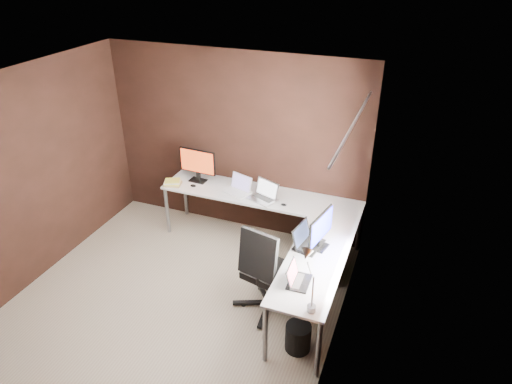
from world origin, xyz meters
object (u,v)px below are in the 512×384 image
monitor_left (198,163)px  laptop_silver (264,195)px  wastebasket (298,337)px  drawer_pedestal (323,251)px  laptop_white (239,188)px  laptop_black_small (297,278)px  laptop_black_big (306,241)px  desk_lamp (308,272)px  monitor_right (321,229)px  book_stack (173,183)px  office_chair (267,285)px

monitor_left → laptop_silver: bearing=-5.3°
wastebasket → laptop_silver: bearing=121.0°
drawer_pedestal → laptop_silver: laptop_silver is taller
laptop_white → laptop_black_small: bearing=-31.5°
drawer_pedestal → laptop_black_big: bearing=-100.1°
desk_lamp → monitor_right: bearing=91.0°
monitor_left → wastebasket: bearing=-38.0°
monitor_right → laptop_black_big: size_ratio=1.27×
laptop_black_big → wastebasket: 1.01m
monitor_left → laptop_silver: size_ratio=1.27×
laptop_white → book_stack: size_ratio=1.48×
drawer_pedestal → monitor_right: 0.85m
book_stack → wastebasket: 2.74m
laptop_black_big → laptop_black_small: bearing=-162.6°
monitor_right → laptop_black_big: (-0.15, -0.01, -0.19)m
book_stack → office_chair: size_ratio=0.24×
laptop_black_big → book_stack: bearing=81.2°
laptop_white → book_stack: 0.93m
office_chair → laptop_white: bearing=138.2°
laptop_black_small → monitor_right: bearing=-7.9°
laptop_black_big → laptop_black_small: (0.08, -0.63, -0.01)m
monitor_right → monitor_left: bearing=76.2°
monitor_right → laptop_silver: (-0.93, 0.78, -0.19)m
book_stack → office_chair: (1.74, -1.03, -0.44)m
drawer_pedestal → book_stack: (-2.16, 0.17, 0.46)m
laptop_black_small → office_chair: size_ratio=0.27×
laptop_silver → book_stack: size_ratio=1.60×
laptop_silver → wastebasket: bearing=-37.3°
drawer_pedestal → desk_lamp: bearing=-83.8°
monitor_right → wastebasket: size_ratio=1.69×
monitor_right → laptop_silver: size_ratio=1.21×
monitor_left → laptop_white: monitor_left is taller
book_stack → laptop_white: bearing=9.1°
laptop_silver → office_chair: 1.29m
desk_lamp → office_chair: bearing=129.5°
office_chair → laptop_black_big: bearing=57.5°
monitor_right → wastebasket: bearing=-167.0°
wastebasket → desk_lamp: bearing=-57.1°
monitor_left → laptop_white: (0.64, -0.10, -0.21)m
monitor_left → laptop_black_small: bearing=-36.9°
desk_lamp → wastebasket: 0.97m
drawer_pedestal → laptop_white: 1.37m
laptop_black_small → laptop_white: bearing=37.9°
desk_lamp → laptop_white: bearing=123.3°
monitor_right → laptop_black_small: (-0.07, -0.64, -0.20)m
monitor_left → laptop_black_small: (1.88, -1.58, -0.21)m
monitor_right → laptop_white: bearing=69.1°
monitor_left → monitor_right: bearing=-22.5°
drawer_pedestal → desk_lamp: desk_lamp is taller
monitor_left → drawer_pedestal: bearing=-9.2°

